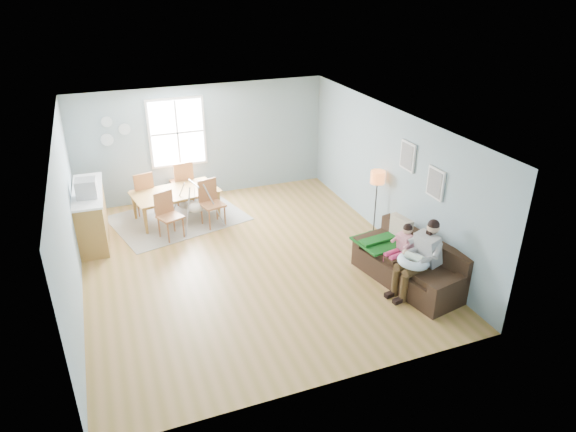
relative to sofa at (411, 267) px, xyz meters
name	(u,v)px	position (x,y,z in m)	size (l,w,h in m)	color
room	(243,140)	(-2.51, 1.72, 2.12)	(8.40, 9.40, 3.90)	olive
window	(177,133)	(-3.11, 5.18, 1.35)	(1.32, 0.08, 1.62)	silver
pictures	(421,169)	(0.46, 0.67, 1.55)	(0.05, 1.34, 0.74)	silver
wall_plates	(113,131)	(-4.51, 5.19, 1.53)	(0.67, 0.02, 0.66)	#A5BEC6
sofa	(411,267)	(0.00, 0.00, 0.00)	(1.28, 2.21, 0.84)	black
green_throw	(382,241)	(-0.22, 0.66, 0.24)	(0.95, 0.78, 0.04)	#13561A
beige_pillow	(401,229)	(0.10, 0.58, 0.46)	(0.13, 0.48, 0.48)	tan
father	(420,256)	(-0.07, -0.32, 0.42)	(0.97, 0.51, 1.34)	#97979A
nursing_pillow	(413,261)	(-0.22, -0.35, 0.35)	(0.54, 0.54, 0.15)	#C6E0F8
infant	(412,256)	(-0.24, -0.32, 0.44)	(0.27, 0.37, 0.14)	white
toddler	(402,243)	(-0.11, 0.18, 0.42)	(0.57, 0.35, 0.85)	silver
floor_lamp	(377,183)	(0.29, 1.83, 0.88)	(0.29, 0.29, 1.42)	black
storage_cube	(424,270)	(0.18, -0.14, -0.03)	(0.60, 0.58, 0.53)	white
rug	(178,218)	(-3.43, 4.07, -0.29)	(2.73, 2.07, 0.01)	gray
dining_table	(177,205)	(-3.43, 4.07, 0.03)	(1.84, 1.02, 0.65)	olive
chair_sw	(167,212)	(-3.74, 3.29, 0.27)	(0.58, 0.58, 0.98)	brown
chair_se	(210,199)	(-2.78, 3.54, 0.29)	(0.55, 0.55, 1.01)	brown
chair_nw	(143,190)	(-4.08, 4.59, 0.29)	(0.55, 0.55, 1.01)	brown
chair_ne	(183,180)	(-3.14, 4.83, 0.32)	(0.54, 0.54, 1.06)	brown
counter	(91,214)	(-5.21, 3.75, 0.25)	(0.64, 1.96, 1.09)	olive
monitor	(86,188)	(-5.21, 3.38, 0.97)	(0.41, 0.39, 0.36)	#A5A6AA
baby_swing	(196,206)	(-3.09, 3.65, 0.13)	(1.11, 1.12, 0.96)	#A5A6AA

